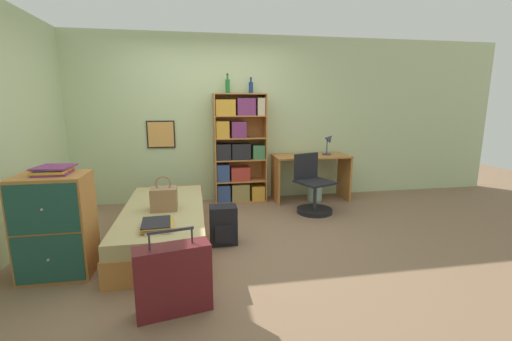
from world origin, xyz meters
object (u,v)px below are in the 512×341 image
(bottle_brown, at_px, (251,87))
(desk_chair, at_px, (313,194))
(suitcase, at_px, (173,279))
(bookcase, at_px, (238,151))
(book_stack_on_bed, at_px, (158,225))
(desk_lamp, at_px, (329,141))
(bed, at_px, (164,224))
(backpack, at_px, (223,225))
(waste_bin, at_px, (315,193))
(bottle_green, at_px, (228,86))
(handbag, at_px, (164,198))
(desk, at_px, (311,169))
(magazine_pile_on_dresser, at_px, (53,170))
(dresser, at_px, (56,226))

(bottle_brown, xyz_separation_m, desk_chair, (0.77, -0.79, -1.54))
(suitcase, distance_m, bookcase, 3.04)
(book_stack_on_bed, xyz_separation_m, desk_lamp, (2.51, 2.01, 0.52))
(bed, height_order, book_stack_on_bed, book_stack_on_bed)
(bottle_brown, height_order, backpack, bottle_brown)
(desk_lamp, xyz_separation_m, waste_bin, (-0.24, -0.07, -0.84))
(bottle_green, bearing_deg, book_stack_on_bed, -112.63)
(handbag, relative_size, bookcase, 0.23)
(bookcase, distance_m, desk, 1.21)
(book_stack_on_bed, height_order, magazine_pile_on_dresser, magazine_pile_on_dresser)
(desk, height_order, backpack, desk)
(suitcase, distance_m, backpack, 1.31)
(book_stack_on_bed, relative_size, bottle_green, 1.30)
(bookcase, bearing_deg, handbag, -123.64)
(suitcase, bearing_deg, bottle_brown, 69.64)
(handbag, xyz_separation_m, waste_bin, (2.25, 1.37, -0.41))
(book_stack_on_bed, bearing_deg, bed, 90.25)
(waste_bin, bearing_deg, desk, 137.95)
(bed, bearing_deg, magazine_pile_on_dresser, -145.96)
(bed, distance_m, desk, 2.60)
(book_stack_on_bed, height_order, dresser, dresser)
(desk, height_order, desk_chair, desk_chair)
(book_stack_on_bed, height_order, desk_lamp, desk_lamp)
(bed, xyz_separation_m, backpack, (0.66, -0.21, 0.02))
(bed, distance_m, desk_chair, 2.15)
(desk_lamp, bearing_deg, handbag, -150.05)
(book_stack_on_bed, relative_size, waste_bin, 1.57)
(bookcase, xyz_separation_m, desk_chair, (0.99, -0.74, -0.56))
(magazine_pile_on_dresser, relative_size, desk_lamp, 0.96)
(handbag, distance_m, bottle_brown, 2.38)
(desk_lamp, bearing_deg, magazine_pile_on_dresser, -150.38)
(book_stack_on_bed, distance_m, bottle_green, 2.71)
(handbag, height_order, backpack, handbag)
(backpack, bearing_deg, waste_bin, 42.52)
(desk_chair, bearing_deg, handbag, -158.41)
(suitcase, height_order, desk_chair, desk_chair)
(suitcase, bearing_deg, waste_bin, 52.17)
(bookcase, height_order, waste_bin, bookcase)
(bed, xyz_separation_m, book_stack_on_bed, (0.00, -0.68, 0.24))
(magazine_pile_on_dresser, distance_m, bottle_green, 2.86)
(bottle_green, bearing_deg, desk_chair, -34.53)
(book_stack_on_bed, relative_size, dresser, 0.40)
(backpack, bearing_deg, desk, 44.66)
(bottle_brown, relative_size, desk_lamp, 0.69)
(bottle_brown, bearing_deg, desk_lamp, -6.84)
(bottle_brown, xyz_separation_m, waste_bin, (1.01, -0.22, -1.68))
(handbag, height_order, dresser, dresser)
(desk_chair, bearing_deg, suitcase, -131.12)
(bed, height_order, bookcase, bookcase)
(handbag, height_order, waste_bin, handbag)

